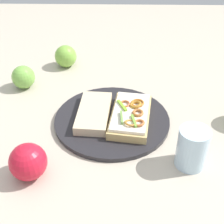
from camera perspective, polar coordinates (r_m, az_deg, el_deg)
The scene contains 8 objects.
ground_plane at distance 0.85m, azimuth -0.00°, elevation -1.75°, with size 2.00×2.00×0.00m, color #BAAD99.
plate at distance 0.85m, azimuth -0.00°, elevation -1.42°, with size 0.31×0.31×0.01m, color #242327.
sandwich at distance 0.83m, azimuth 3.43°, elevation -0.57°, with size 0.12×0.20×0.04m.
bread_slice_side at distance 0.84m, azimuth -3.33°, elevation -0.11°, with size 0.17×0.08×0.02m, color beige.
apple_0 at distance 0.70m, azimuth -15.08°, elevation -8.78°, with size 0.08×0.08×0.08m, color red.
apple_1 at distance 1.02m, azimuth -15.90°, elevation 6.15°, with size 0.07×0.07×0.07m, color #76B247.
apple_2 at distance 1.11m, azimuth -8.47°, elevation 10.05°, with size 0.08×0.08×0.08m, color #7DB541.
drinking_glass at distance 0.72m, azimuth 14.44°, elevation -6.38°, with size 0.07×0.07×0.10m, color silver.
Camera 1 is at (-0.01, 0.67, 0.53)m, focal length 50.02 mm.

